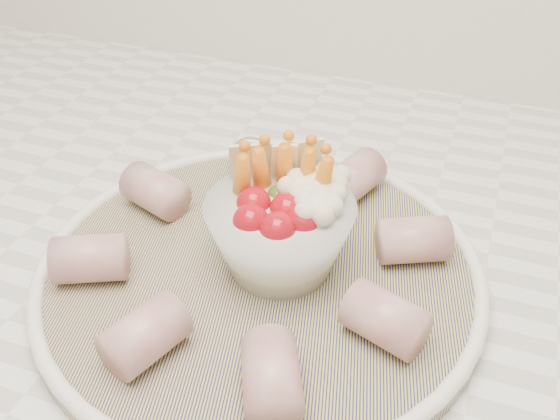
% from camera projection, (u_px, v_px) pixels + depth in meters
% --- Properties ---
extents(serving_platter, '(0.43, 0.43, 0.02)m').
position_uv_depth(serving_platter, '(260.00, 270.00, 0.51)').
color(serving_platter, navy).
rests_on(serving_platter, kitchen_counter).
extents(veggie_bowl, '(0.12, 0.12, 0.10)m').
position_uv_depth(veggie_bowl, '(284.00, 224.00, 0.48)').
color(veggie_bowl, silver).
rests_on(veggie_bowl, serving_platter).
extents(cured_meat_rolls, '(0.30, 0.30, 0.04)m').
position_uv_depth(cured_meat_rolls, '(259.00, 248.00, 0.49)').
color(cured_meat_rolls, '#AF5059').
rests_on(cured_meat_rolls, serving_platter).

